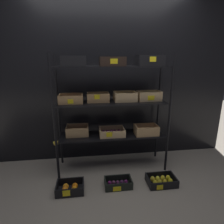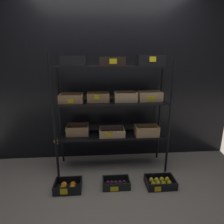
% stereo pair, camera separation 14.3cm
% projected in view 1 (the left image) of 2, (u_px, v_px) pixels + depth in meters
% --- Properties ---
extents(ground_plane, '(10.00, 10.00, 0.00)m').
position_uv_depth(ground_plane, '(112.00, 166.00, 2.89)').
color(ground_plane, gray).
extents(storefront_wall, '(3.92, 0.12, 2.87)m').
position_uv_depth(storefront_wall, '(108.00, 69.00, 2.89)').
color(storefront_wall, black).
rests_on(storefront_wall, ground_plane).
extents(display_rack, '(1.63, 0.44, 1.65)m').
position_uv_depth(display_rack, '(113.00, 101.00, 2.62)').
color(display_rack, black).
rests_on(display_rack, ground_plane).
extents(crate_ground_orange, '(0.34, 0.24, 0.11)m').
position_uv_depth(crate_ground_orange, '(70.00, 188.00, 2.33)').
color(crate_ground_orange, black).
rests_on(crate_ground_orange, ground_plane).
extents(crate_ground_plum, '(0.35, 0.21, 0.10)m').
position_uv_depth(crate_ground_plum, '(118.00, 184.00, 2.42)').
color(crate_ground_plum, black).
rests_on(crate_ground_plum, ground_plane).
extents(crate_ground_lemon, '(0.37, 0.26, 0.10)m').
position_uv_depth(crate_ground_lemon, '(161.00, 181.00, 2.47)').
color(crate_ground_lemon, black).
rests_on(crate_ground_lemon, ground_plane).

